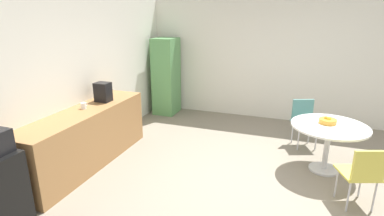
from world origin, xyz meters
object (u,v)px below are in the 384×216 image
Objects in this scene: locker_cabinet at (166,76)px; chair_yellow at (363,171)px; fruit_bowl at (328,121)px; coffee_maker at (103,92)px; chair_teal at (304,117)px; mug_white at (84,106)px; round_table at (329,134)px.

chair_yellow is (-2.70, -3.78, -0.36)m from locker_cabinet.
fruit_bowl is 0.79× the size of coffee_maker.
coffee_maker is at bearing 114.01° from chair_teal.
fruit_bowl reaches higher than chair_yellow.
locker_cabinet is at bearing 54.44° from chair_yellow.
mug_white is (-0.06, 3.93, 0.43)m from chair_yellow.
coffee_maker is at bearing 98.36° from round_table.
chair_yellow is at bearing -125.56° from locker_cabinet.
chair_teal is (-0.89, -3.10, -0.36)m from locker_cabinet.
round_table is at bearing -81.64° from coffee_maker.
mug_white reaches higher than chair_teal.
locker_cabinet is at bearing 74.06° from chair_teal.
round_table is 8.53× the size of mug_white.
fruit_bowl is at bearing -116.68° from locker_cabinet.
fruit_bowl is (0.07, 0.03, 0.18)m from round_table.
chair_yellow is (-1.81, -0.68, 0.00)m from chair_teal.
fruit_bowl is 1.95× the size of mug_white.
locker_cabinet is 2.13× the size of chair_yellow.
locker_cabinet reaches higher than round_table.
locker_cabinet is at bearing -3.15° from mug_white.
mug_white reaches higher than chair_yellow.
coffee_maker is (0.39, 3.88, 0.54)m from chair_yellow.
chair_yellow reaches higher than round_table.
mug_white is (-1.87, 3.25, 0.43)m from chair_teal.
chair_teal is 6.43× the size of mug_white.
chair_teal is at bearing -105.94° from locker_cabinet.
locker_cabinet is 4.66m from chair_yellow.
round_table is at bearing 19.98° from chair_yellow.
chair_teal and chair_yellow have the same top height.
chair_teal is 3.55m from coffee_maker.
mug_white is at bearing 173.37° from coffee_maker.
locker_cabinet reaches higher than coffee_maker.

